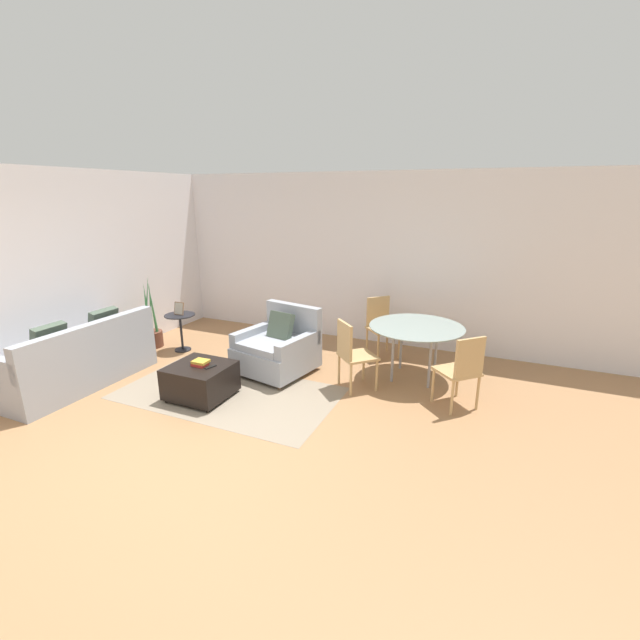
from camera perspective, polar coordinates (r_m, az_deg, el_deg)
ground_plane at (r=4.70m, az=-17.12°, el=-15.25°), size 20.00×20.00×0.00m
wall_back at (r=7.31m, az=1.31°, el=8.37°), size 12.00×0.06×2.75m
wall_left at (r=7.17m, az=-27.46°, el=6.35°), size 0.06×12.00×2.75m
area_rug at (r=5.58m, az=-12.12°, el=-9.48°), size 2.72×1.50×0.01m
couch at (r=6.42m, az=-29.60°, el=-4.90°), size 0.88×1.93×0.92m
armchair at (r=5.99m, az=-5.60°, el=-3.78°), size 1.09×1.10×0.90m
ottoman at (r=5.47m, az=-15.63°, el=-7.69°), size 0.71×0.67×0.42m
book_stack at (r=5.38m, az=-15.66°, el=-5.52°), size 0.18×0.16×0.06m
tv_remote_primary at (r=5.30m, az=-14.38°, el=-6.08°), size 0.08×0.15×0.01m
potted_plant at (r=7.48m, az=-21.54°, el=-1.49°), size 0.33×0.33×1.18m
side_table at (r=7.09m, az=-18.09°, el=-0.66°), size 0.47×0.47×0.59m
picture_frame at (r=7.02m, az=-18.29°, el=1.47°), size 0.17×0.07×0.20m
dining_table at (r=5.80m, az=12.72°, el=-1.45°), size 1.24×1.24×0.73m
dining_chair_near_left at (r=5.39m, az=4.25°, el=-4.12°), size 0.59×0.59×0.90m
dining_chair_near_right at (r=5.15m, az=18.45°, el=-6.02°), size 0.59×0.59×0.90m
dining_chair_far_left at (r=6.60m, az=8.11°, el=-0.34°), size 0.59×0.59×0.90m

